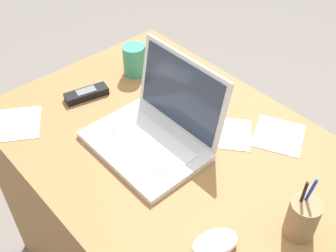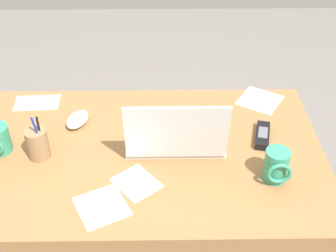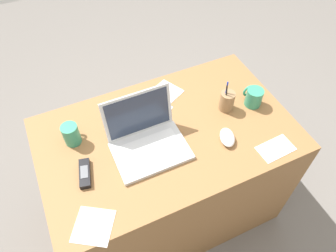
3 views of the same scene
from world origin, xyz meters
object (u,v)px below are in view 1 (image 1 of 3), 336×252
object	(u,v)px
laptop	(156,129)
coffee_mug_tall	(135,59)
computer_mouse	(215,243)
pen_holder	(302,218)
cordless_phone	(87,94)

from	to	relation	value
laptop	coffee_mug_tall	distance (m)	0.34
coffee_mug_tall	computer_mouse	bearing A→B (deg)	-24.35
laptop	pen_holder	world-z (taller)	laptop
cordless_phone	computer_mouse	bearing A→B (deg)	-8.10
cordless_phone	pen_holder	bearing A→B (deg)	6.29
coffee_mug_tall	cordless_phone	distance (m)	0.20
pen_holder	cordless_phone	bearing A→B (deg)	-173.71
computer_mouse	cordless_phone	size ratio (longest dim) A/B	0.76
laptop	pen_holder	bearing A→B (deg)	6.13
laptop	coffee_mug_tall	xyz separation A→B (m)	(-0.30, 0.16, 0.01)
cordless_phone	pen_holder	xyz separation A→B (m)	(0.73, 0.08, 0.04)
coffee_mug_tall	cordless_phone	xyz separation A→B (m)	(0.00, -0.20, -0.04)
coffee_mug_tall	pen_holder	size ratio (longest dim) A/B	0.63
coffee_mug_tall	cordless_phone	world-z (taller)	coffee_mug_tall
laptop	computer_mouse	size ratio (longest dim) A/B	3.02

